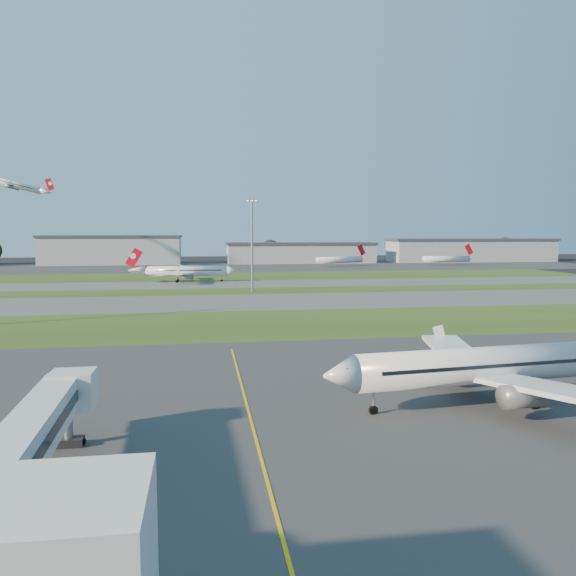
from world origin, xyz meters
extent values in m
plane|color=black|center=(0.00, 0.00, 0.00)|extent=(700.00, 700.00, 0.00)
cube|color=#333335|center=(0.00, 0.00, 0.01)|extent=(300.00, 70.00, 0.01)
cube|color=#2F4517|center=(0.00, 52.00, 0.01)|extent=(300.00, 34.00, 0.01)
cube|color=#515154|center=(0.00, 85.00, 0.01)|extent=(300.00, 32.00, 0.01)
cube|color=#2F4517|center=(0.00, 110.00, 0.01)|extent=(300.00, 18.00, 0.01)
cube|color=#515154|center=(0.00, 132.00, 0.01)|extent=(300.00, 26.00, 0.01)
cube|color=#2F4517|center=(0.00, 165.00, 0.01)|extent=(300.00, 40.00, 0.01)
cube|color=#333335|center=(0.00, 225.00, 0.01)|extent=(400.00, 80.00, 0.01)
cube|color=gold|center=(5.00, 0.00, 0.00)|extent=(0.25, 60.00, 0.02)
cube|color=white|center=(-9.80, -14.00, 4.00)|extent=(3.44, 24.08, 2.60)
cube|color=black|center=(-9.80, -14.00, 4.00)|extent=(3.59, 24.08, 0.80)
cube|color=white|center=(-9.50, -2.60, 4.00)|extent=(3.40, 3.00, 3.00)
cylinder|color=gray|center=(-9.50, -4.50, 1.60)|extent=(0.70, 0.70, 3.20)
cube|color=black|center=(-9.50, -4.50, 0.35)|extent=(2.20, 1.20, 0.70)
cylinder|color=white|center=(28.25, 0.58, 3.90)|extent=(28.09, 6.39, 3.53)
cube|color=white|center=(29.94, -6.72, 3.44)|extent=(8.68, 14.53, 1.44)
cube|color=white|center=(28.40, 8.06, 3.44)|extent=(6.10, 14.38, 1.44)
cylinder|color=slate|center=(28.34, -4.83, 2.42)|extent=(4.10, 2.53, 2.14)
cylinder|color=slate|center=(27.23, 5.89, 2.42)|extent=(4.10, 2.53, 2.14)
cylinder|color=white|center=(-4.00, 142.01, 3.77)|extent=(26.92, 3.60, 3.41)
cube|color=red|center=(-21.03, 142.13, 8.34)|extent=(5.82, 0.36, 6.79)
cube|color=white|center=(-4.84, 149.19, 3.32)|extent=(7.08, 14.02, 1.39)
cube|color=white|center=(-4.94, 134.84, 3.32)|extent=(7.25, 14.03, 1.39)
cylinder|color=slate|center=(-3.51, 147.20, 2.33)|extent=(3.78, 2.09, 2.06)
cylinder|color=slate|center=(-3.59, 136.80, 2.33)|extent=(3.78, 2.09, 2.06)
cylinder|color=white|center=(-80.00, 216.20, 37.62)|extent=(22.78, 3.07, 2.88)
cube|color=red|center=(-65.59, 216.31, 41.49)|extent=(4.92, 0.31, 5.74)
cube|color=white|center=(-79.19, 210.13, 37.24)|extent=(6.15, 11.87, 1.17)
cube|color=white|center=(-79.29, 222.27, 37.24)|extent=(5.98, 11.86, 1.17)
cylinder|color=slate|center=(-80.34, 211.79, 36.41)|extent=(3.20, 1.77, 1.74)
cylinder|color=slate|center=(-80.41, 220.59, 36.41)|extent=(3.20, 1.77, 1.74)
cylinder|color=white|center=(68.48, 220.77, 3.20)|extent=(25.60, 11.61, 3.20)
cube|color=red|center=(80.75, 225.07, 8.00)|extent=(4.98, 1.99, 6.16)
cylinder|color=white|center=(124.24, 220.86, 3.20)|extent=(26.19, 6.02, 3.20)
cube|color=red|center=(137.16, 222.29, 8.00)|extent=(5.18, 0.86, 6.16)
cylinder|color=gray|center=(15.00, 108.00, 12.50)|extent=(0.60, 0.60, 25.00)
cube|color=gray|center=(15.00, 108.00, 25.40)|extent=(3.20, 0.50, 0.80)
cube|color=#FFF2CC|center=(15.00, 108.00, 25.40)|extent=(2.80, 0.70, 0.35)
cube|color=#9EA0A6|center=(-45.00, 255.00, 7.00)|extent=(70.00, 22.00, 14.00)
cube|color=#383A3F|center=(-45.00, 255.00, 14.60)|extent=(71.40, 23.00, 1.20)
cube|color=#9EA0A6|center=(55.00, 255.00, 5.00)|extent=(80.00, 22.00, 10.00)
cube|color=#383A3F|center=(55.00, 255.00, 10.60)|extent=(81.60, 23.00, 1.20)
cube|color=#9EA0A6|center=(155.00, 255.00, 6.00)|extent=(95.00, 22.00, 12.00)
cube|color=#383A3F|center=(155.00, 255.00, 12.60)|extent=(96.90, 23.00, 1.20)
cylinder|color=black|center=(-20.00, 266.00, 1.80)|extent=(1.00, 1.00, 3.60)
sphere|color=black|center=(-20.00, 266.00, 5.85)|extent=(9.90, 9.90, 9.90)
cylinder|color=black|center=(40.00, 269.00, 2.10)|extent=(1.00, 1.00, 4.20)
sphere|color=black|center=(40.00, 269.00, 6.83)|extent=(11.55, 11.55, 11.55)
cylinder|color=black|center=(115.00, 267.00, 1.90)|extent=(1.00, 1.00, 3.80)
sphere|color=black|center=(115.00, 267.00, 6.17)|extent=(10.45, 10.45, 10.45)
cylinder|color=black|center=(185.00, 271.00, 2.30)|extent=(1.00, 1.00, 4.60)
sphere|color=black|center=(185.00, 271.00, 7.48)|extent=(12.65, 12.65, 12.65)
camera|label=1|loc=(0.86, -48.77, 16.57)|focal=35.00mm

